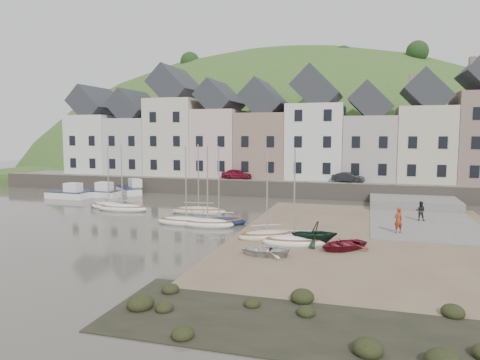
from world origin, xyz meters
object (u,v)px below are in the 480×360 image
(sailboat_0, at_px, (109,206))
(rowboat_green, at_px, (314,233))
(rowboat_white, at_px, (265,250))
(person_dark, at_px, (420,211))
(rowboat_red, at_px, (342,244))
(car_left, at_px, (237,174))
(person_red, at_px, (398,220))
(car_right, at_px, (348,177))

(sailboat_0, relative_size, rowboat_green, 2.22)
(rowboat_white, bearing_deg, person_dark, 137.75)
(rowboat_red, bearing_deg, rowboat_green, -157.29)
(sailboat_0, height_order, person_dark, sailboat_0)
(person_dark, distance_m, car_left, 23.16)
(person_red, height_order, car_right, car_right)
(car_left, bearing_deg, person_dark, -123.13)
(person_red, bearing_deg, car_right, -111.33)
(rowboat_green, xyz_separation_m, person_dark, (7.25, 9.91, 0.09))
(sailboat_0, height_order, car_left, sailboat_0)
(person_red, height_order, person_dark, person_red)
(rowboat_red, distance_m, car_left, 27.34)
(sailboat_0, bearing_deg, rowboat_white, -33.57)
(rowboat_red, bearing_deg, person_red, 103.93)
(person_red, distance_m, person_dark, 5.55)
(rowboat_red, relative_size, person_dark, 2.01)
(sailboat_0, distance_m, car_right, 25.67)
(rowboat_white, height_order, person_red, person_red)
(person_dark, distance_m, car_right, 14.38)
(car_right, bearing_deg, rowboat_white, -175.13)
(person_red, bearing_deg, car_left, -80.91)
(sailboat_0, bearing_deg, rowboat_red, -22.87)
(person_red, bearing_deg, person_dark, -145.45)
(rowboat_red, bearing_deg, sailboat_0, -156.56)
(sailboat_0, height_order, car_right, sailboat_0)
(rowboat_white, height_order, rowboat_red, rowboat_red)
(rowboat_green, bearing_deg, person_dark, 129.61)
(person_dark, height_order, car_left, car_left)
(rowboat_red, relative_size, car_right, 0.90)
(rowboat_white, distance_m, rowboat_green, 4.12)
(rowboat_white, height_order, car_left, car_left)
(sailboat_0, bearing_deg, person_dark, 2.99)
(car_left, height_order, car_right, car_left)
(rowboat_white, bearing_deg, rowboat_red, 114.66)
(car_right, bearing_deg, rowboat_red, -165.71)
(car_left, xyz_separation_m, car_right, (12.97, 0.00, -0.04))
(rowboat_white, relative_size, rowboat_red, 0.89)
(person_red, bearing_deg, rowboat_green, 7.50)
(rowboat_green, bearing_deg, car_right, 163.18)
(rowboat_red, relative_size, person_red, 1.74)
(rowboat_white, distance_m, car_left, 27.82)
(rowboat_red, xyz_separation_m, person_red, (3.49, 5.51, 0.64))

